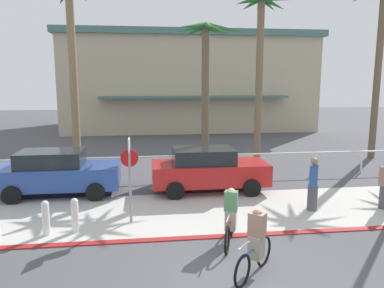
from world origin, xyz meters
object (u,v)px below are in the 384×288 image
object	(u,v)px
cyclist_blue_0	(256,244)
cyclist_red_1	(231,217)
bollard_2	(46,218)
palm_tree_3	(206,57)
palm_tree_4	(261,38)
pedestrian_1	(313,186)
car_blue_1	(57,172)
palm_tree_2	(71,42)
palm_tree_5	(380,29)
car_red_2	(208,169)
stop_sign_bike_lane	(130,168)
bollard_1	(75,215)

from	to	relation	value
cyclist_blue_0	cyclist_red_1	bearing A→B (deg)	96.20
bollard_2	palm_tree_3	size ratio (longest dim) A/B	0.14
palm_tree_4	pedestrian_1	distance (m)	9.15
car_blue_1	palm_tree_2	bearing A→B (deg)	89.44
car_blue_1	palm_tree_3	bearing A→B (deg)	30.74
palm_tree_4	car_blue_1	bearing A→B (deg)	-153.46
bollard_2	palm_tree_4	size ratio (longest dim) A/B	0.12
palm_tree_5	cyclist_blue_0	bearing A→B (deg)	-131.33
palm_tree_3	car_red_2	xyz separation A→B (m)	(-0.53, -3.88, -4.43)
cyclist_red_1	cyclist_blue_0	bearing A→B (deg)	-83.80
stop_sign_bike_lane	cyclist_red_1	bearing A→B (deg)	-33.72
palm_tree_5	car_red_2	world-z (taller)	palm_tree_5
palm_tree_4	cyclist_red_1	xyz separation A→B (m)	(-3.61, -9.37, -5.60)
palm_tree_3	car_blue_1	size ratio (longest dim) A/B	1.57
palm_tree_3	car_red_2	distance (m)	5.91
car_red_2	cyclist_blue_0	size ratio (longest dim) A/B	2.93
stop_sign_bike_lane	car_blue_1	xyz separation A→B (m)	(-2.79, 3.09, -0.81)
car_blue_1	stop_sign_bike_lane	bearing A→B (deg)	-47.99
stop_sign_bike_lane	car_blue_1	world-z (taller)	stop_sign_bike_lane
stop_sign_bike_lane	cyclist_red_1	xyz separation A→B (m)	(2.64, -1.76, -0.98)
stop_sign_bike_lane	pedestrian_1	distance (m)	5.94
car_blue_1	pedestrian_1	xyz separation A→B (m)	(8.66, -2.81, -0.04)
palm_tree_4	cyclist_blue_0	bearing A→B (deg)	-107.32
cyclist_blue_0	cyclist_red_1	distance (m)	1.65
palm_tree_4	car_red_2	xyz separation A→B (m)	(-3.41, -4.73, -5.43)
pedestrian_1	cyclist_blue_0	bearing A→B (deg)	-129.53
bollard_2	palm_tree_5	size ratio (longest dim) A/B	0.11
bollard_1	palm_tree_3	xyz separation A→B (m)	(4.91, 7.32, 4.79)
bollard_1	car_blue_1	distance (m)	3.88
stop_sign_bike_lane	palm_tree_4	size ratio (longest dim) A/B	0.31
bollard_1	palm_tree_3	distance (m)	10.03
palm_tree_3	palm_tree_4	bearing A→B (deg)	16.43
bollard_2	car_blue_1	bearing A→B (deg)	97.60
bollard_1	car_blue_1	size ratio (longest dim) A/B	0.23
palm_tree_4	car_red_2	bearing A→B (deg)	-125.78
bollard_2	pedestrian_1	bearing A→B (deg)	6.80
cyclist_blue_0	car_red_2	bearing A→B (deg)	89.75
bollard_2	car_red_2	bearing A→B (deg)	34.80
bollard_2	cyclist_blue_0	world-z (taller)	cyclist_blue_0
bollard_1	palm_tree_4	world-z (taller)	palm_tree_4
palm_tree_2	pedestrian_1	xyz separation A→B (m)	(8.62, -6.75, -5.13)
palm_tree_3	stop_sign_bike_lane	bearing A→B (deg)	-116.59
stop_sign_bike_lane	bollard_2	xyz separation A→B (m)	(-2.28, -0.69, -1.16)
bollard_1	bollard_2	world-z (taller)	same
car_blue_1	cyclist_blue_0	size ratio (longest dim) A/B	2.93
bollard_2	car_blue_1	xyz separation A→B (m)	(-0.50, 3.78, 0.35)
stop_sign_bike_lane	pedestrian_1	size ratio (longest dim) A/B	1.44
bollard_1	bollard_2	bearing A→B (deg)	-170.54
palm_tree_3	cyclist_red_1	bearing A→B (deg)	-94.96
car_red_2	cyclist_red_1	distance (m)	4.65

